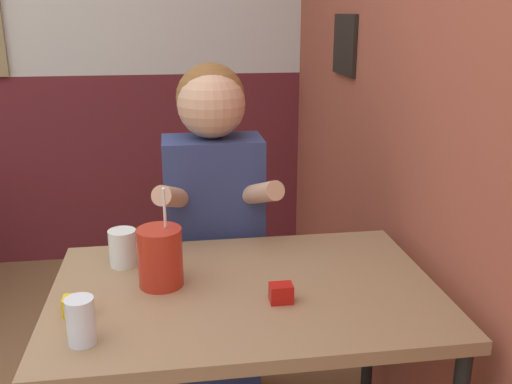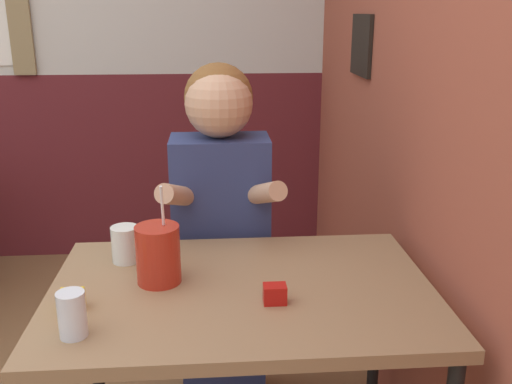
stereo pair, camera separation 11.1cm
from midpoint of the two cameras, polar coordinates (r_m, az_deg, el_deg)
The scene contains 9 objects.
brick_wall_right at distance 2.33m, azimuth 10.10°, elevation 15.10°, with size 0.08×4.24×2.70m.
back_wall at distance 3.46m, azimuth -22.65°, elevation 14.88°, with size 5.98×0.09×2.70m.
main_table at distance 1.62m, azimuth -3.05°, elevation -11.67°, with size 1.05×0.70×0.72m.
person_seated at distance 2.04m, azimuth -5.75°, elevation -3.72°, with size 0.42×0.42×1.28m.
cocktail_pitcher at distance 1.60m, azimuth -11.55°, elevation -6.42°, with size 0.12×0.12×0.28m.
glass_near_pitcher at distance 1.39m, azimuth -19.36°, elevation -12.11°, with size 0.07×0.07×0.11m.
glass_center at distance 1.75m, azimuth -14.96°, elevation -5.44°, with size 0.08×0.08×0.11m.
condiment_ketchup at distance 1.50m, azimuth 0.38°, elevation -10.12°, with size 0.06×0.04×0.05m.
condiment_mustard at distance 1.53m, azimuth -19.63°, elevation -10.73°, with size 0.06×0.04×0.05m.
Camera 1 is at (0.74, -1.08, 1.44)m, focal length 40.00 mm.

